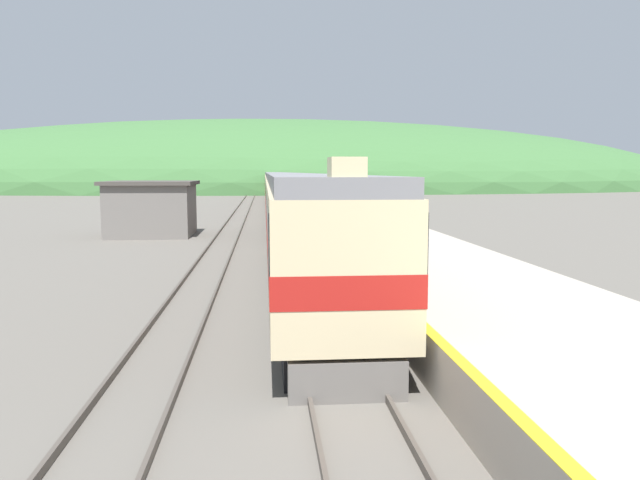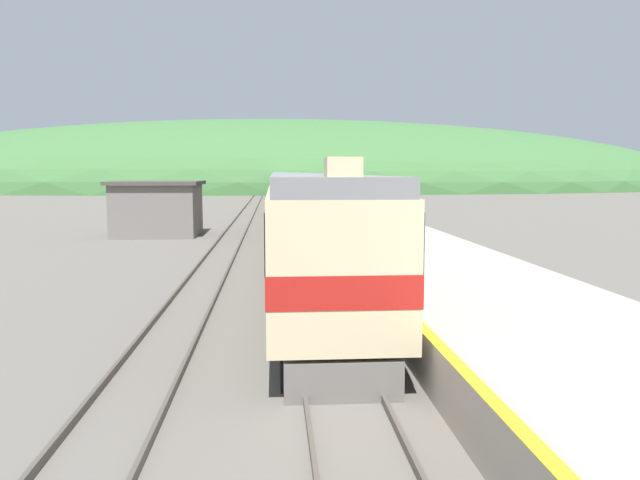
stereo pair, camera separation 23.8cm
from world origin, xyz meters
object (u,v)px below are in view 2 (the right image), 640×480
express_train_lead_car (311,229)px  carriage_third (286,191)px  carriage_fourth (283,187)px  carriage_fifth (281,184)px  carriage_second (292,201)px

express_train_lead_car → carriage_third: bearing=90.0°
express_train_lead_car → carriage_fourth: size_ratio=1.12×
express_train_lead_car → carriage_third: 41.57m
carriage_fourth → carriage_fifth: (0.00, 20.09, 0.00)m
carriage_third → carriage_fifth: bearing=90.0°
carriage_fourth → carriage_third: bearing=-90.0°
carriage_third → carriage_fourth: 20.09m
carriage_second → express_train_lead_car: bearing=-90.0°
carriage_fourth → express_train_lead_car: bearing=-90.0°
carriage_second → carriage_fifth: same height
express_train_lead_car → carriage_third: size_ratio=1.12×
carriage_second → carriage_fourth: bearing=90.0°
express_train_lead_car → carriage_fourth: bearing=90.0°
carriage_second → carriage_fourth: same height
carriage_second → carriage_fifth: bearing=90.0°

